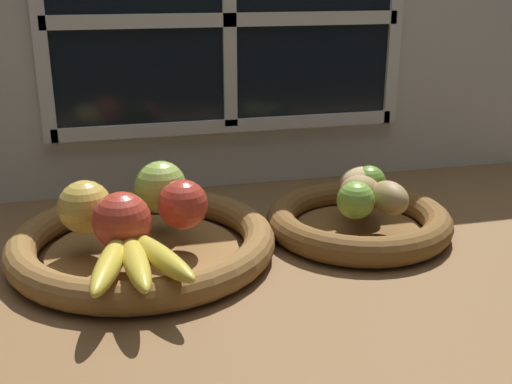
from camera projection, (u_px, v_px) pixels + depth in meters
ground_plane at (270, 251)px, 94.65cm from camera, size 140.00×90.00×3.00cm
back_wall at (227, 37)px, 112.28cm from camera, size 140.00×4.60×55.00cm
fruit_bowl_left at (143, 244)px, 88.60cm from camera, size 38.00×38.00×4.47cm
fruit_bowl_right at (360, 222)px, 96.39cm from camera, size 28.77×28.77×4.47cm
apple_green_back at (161, 187)px, 92.74cm from camera, size 7.92×7.92×7.92cm
apple_red_front at (122, 221)px, 80.10cm from camera, size 7.66×7.66×7.66cm
apple_golden_left at (85, 207)px, 85.25cm from camera, size 7.44×7.44×7.44cm
apple_red_right at (183, 205)px, 86.79cm from camera, size 7.05×7.05×7.05cm
banana_bunch_front at (134, 258)px, 75.07cm from camera, size 13.77×18.45×2.97cm
potato_small at (389, 198)px, 92.65cm from camera, size 5.87×7.92×4.93cm
potato_large at (361, 192)px, 94.79cm from camera, size 7.69×7.19×4.99cm
potato_back at (362, 182)px, 99.21cm from camera, size 8.79×7.34×5.11cm
lime_near at (356, 200)px, 90.59cm from camera, size 5.58×5.58×5.58cm
lime_far at (369, 182)px, 98.93cm from camera, size 5.36×5.36×5.36cm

